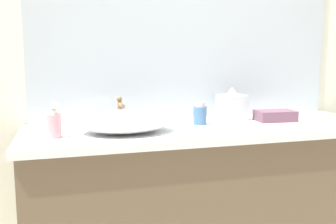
{
  "coord_description": "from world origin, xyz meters",
  "views": [
    {
      "loc": [
        -0.58,
        -1.28,
        1.23
      ],
      "look_at": [
        -0.11,
        0.38,
        0.98
      ],
      "focal_mm": 39.92,
      "sensor_mm": 36.0,
      "label": 1
    }
  ],
  "objects_px": {
    "sink_basin": "(126,121)",
    "soap_dispenser": "(54,123)",
    "tissue_box": "(232,106)",
    "folded_hand_towel": "(275,116)",
    "lotion_bottle": "(200,114)"
  },
  "relations": [
    {
      "from": "sink_basin",
      "to": "soap_dispenser",
      "type": "relative_size",
      "value": 2.73
    },
    {
      "from": "soap_dispenser",
      "to": "tissue_box",
      "type": "bearing_deg",
      "value": 12.8
    },
    {
      "from": "tissue_box",
      "to": "lotion_bottle",
      "type": "bearing_deg",
      "value": -159.42
    },
    {
      "from": "tissue_box",
      "to": "soap_dispenser",
      "type": "bearing_deg",
      "value": -167.2
    },
    {
      "from": "sink_basin",
      "to": "folded_hand_towel",
      "type": "bearing_deg",
      "value": 6.0
    },
    {
      "from": "sink_basin",
      "to": "folded_hand_towel",
      "type": "distance_m",
      "value": 0.81
    },
    {
      "from": "sink_basin",
      "to": "lotion_bottle",
      "type": "height_order",
      "value": "lotion_bottle"
    },
    {
      "from": "sink_basin",
      "to": "soap_dispenser",
      "type": "bearing_deg",
      "value": -174.22
    },
    {
      "from": "folded_hand_towel",
      "to": "sink_basin",
      "type": "bearing_deg",
      "value": -174.0
    },
    {
      "from": "sink_basin",
      "to": "soap_dispenser",
      "type": "distance_m",
      "value": 0.31
    },
    {
      "from": "tissue_box",
      "to": "folded_hand_towel",
      "type": "distance_m",
      "value": 0.23
    },
    {
      "from": "lotion_bottle",
      "to": "folded_hand_towel",
      "type": "bearing_deg",
      "value": -1.53
    },
    {
      "from": "lotion_bottle",
      "to": "sink_basin",
      "type": "bearing_deg",
      "value": -166.13
    },
    {
      "from": "sink_basin",
      "to": "soap_dispenser",
      "type": "xyz_separation_m",
      "value": [
        -0.31,
        -0.03,
        0.01
      ]
    },
    {
      "from": "soap_dispenser",
      "to": "lotion_bottle",
      "type": "distance_m",
      "value": 0.71
    }
  ]
}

